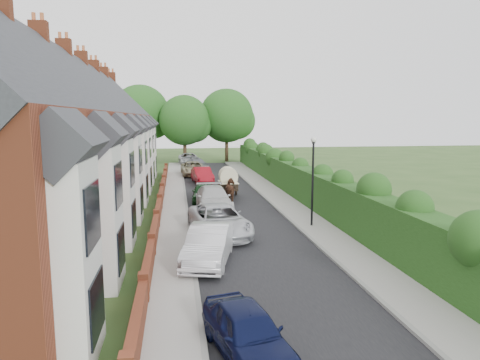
% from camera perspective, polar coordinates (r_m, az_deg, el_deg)
% --- Properties ---
extents(ground, '(140.00, 140.00, 0.00)m').
position_cam_1_polar(ground, '(20.38, 3.79, -9.46)').
color(ground, '#2D4C1E').
rests_on(ground, ground).
extents(road, '(6.00, 58.00, 0.02)m').
position_cam_1_polar(road, '(30.81, -1.48, -3.32)').
color(road, black).
rests_on(road, ground).
extents(pavement_hedge_side, '(2.20, 58.00, 0.12)m').
position_cam_1_polar(pavement_hedge_side, '(31.55, 5.94, -2.99)').
color(pavement_hedge_side, gray).
rests_on(pavement_hedge_side, ground).
extents(pavement_house_side, '(1.70, 58.00, 0.12)m').
position_cam_1_polar(pavement_house_side, '(30.58, -8.67, -3.41)').
color(pavement_house_side, gray).
rests_on(pavement_house_side, ground).
extents(kerb_hedge_side, '(0.18, 58.00, 0.13)m').
position_cam_1_polar(kerb_hedge_side, '(31.31, 4.08, -3.05)').
color(kerb_hedge_side, gray).
rests_on(kerb_hedge_side, ground).
extents(kerb_house_side, '(0.18, 58.00, 0.13)m').
position_cam_1_polar(kerb_house_side, '(30.58, -7.17, -3.36)').
color(kerb_house_side, gray).
rests_on(kerb_house_side, ground).
extents(hedge, '(2.10, 58.00, 2.85)m').
position_cam_1_polar(hedge, '(31.78, 9.13, -0.15)').
color(hedge, '#1B3E13').
rests_on(hedge, ground).
extents(terrace_row, '(9.05, 40.50, 11.50)m').
position_cam_1_polar(terrace_row, '(29.75, -21.56, 4.37)').
color(terrace_row, brown).
rests_on(terrace_row, ground).
extents(garden_wall_row, '(0.35, 40.35, 1.10)m').
position_cam_1_polar(garden_wall_row, '(29.54, -10.63, -3.07)').
color(garden_wall_row, brown).
rests_on(garden_wall_row, ground).
extents(lamppost, '(0.32, 0.32, 5.16)m').
position_cam_1_polar(lamppost, '(24.35, 9.69, 1.31)').
color(lamppost, black).
rests_on(lamppost, ground).
extents(tree_far_left, '(7.14, 6.80, 9.29)m').
position_cam_1_polar(tree_far_left, '(59.05, -7.09, 7.74)').
color(tree_far_left, '#332316').
rests_on(tree_far_left, ground).
extents(tree_far_right, '(7.98, 7.60, 10.31)m').
position_cam_1_polar(tree_far_right, '(61.50, -1.46, 8.38)').
color(tree_far_right, '#332316').
rests_on(tree_far_right, ground).
extents(tree_far_back, '(8.40, 8.00, 10.82)m').
position_cam_1_polar(tree_far_back, '(62.19, -12.72, 8.46)').
color(tree_far_back, '#332316').
rests_on(tree_far_back, ground).
extents(car_navy, '(2.43, 4.21, 1.35)m').
position_cam_1_polar(car_navy, '(11.83, 0.99, -19.58)').
color(car_navy, black).
rests_on(car_navy, ground).
extents(car_silver_a, '(2.78, 5.11, 1.60)m').
position_cam_1_polar(car_silver_a, '(18.66, -4.19, -8.58)').
color(car_silver_a, silver).
rests_on(car_silver_a, ground).
extents(car_silver_b, '(3.36, 6.03, 1.59)m').
position_cam_1_polar(car_silver_b, '(22.87, -2.80, -5.40)').
color(car_silver_b, silver).
rests_on(car_silver_b, ground).
extents(car_white, '(2.38, 5.49, 1.57)m').
position_cam_1_polar(car_white, '(29.03, -3.56, -2.49)').
color(car_white, '#B8B8B8').
rests_on(car_white, ground).
extents(car_green, '(1.93, 4.15, 1.38)m').
position_cam_1_polar(car_green, '(32.09, -4.91, -1.65)').
color(car_green, '#0F3414').
rests_on(car_green, ground).
extents(car_red, '(2.09, 4.73, 1.51)m').
position_cam_1_polar(car_red, '(41.19, -5.06, 0.65)').
color(car_red, maroon).
rests_on(car_red, ground).
extents(car_beige, '(2.71, 5.48, 1.49)m').
position_cam_1_polar(car_beige, '(46.71, -6.26, 1.52)').
color(car_beige, tan).
rests_on(car_beige, ground).
extents(car_grey, '(2.92, 5.02, 1.37)m').
position_cam_1_polar(car_grey, '(51.72, -5.73, 2.11)').
color(car_grey, slate).
rests_on(car_grey, ground).
extents(car_black, '(1.78, 3.91, 1.30)m').
position_cam_1_polar(car_black, '(54.29, -6.02, 2.36)').
color(car_black, black).
rests_on(car_black, ground).
extents(horse, '(1.19, 2.16, 1.74)m').
position_cam_1_polar(horse, '(31.55, -1.10, -1.45)').
color(horse, '#432618').
rests_on(horse, ground).
extents(horse_cart, '(1.50, 3.32, 2.39)m').
position_cam_1_polar(horse_cart, '(33.65, -1.59, 0.02)').
color(horse_cart, black).
rests_on(horse_cart, ground).
extents(car_extra_far, '(2.82, 5.60, 1.52)m').
position_cam_1_polar(car_extra_far, '(57.89, -6.84, 2.83)').
color(car_extra_far, silver).
rests_on(car_extra_far, ground).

